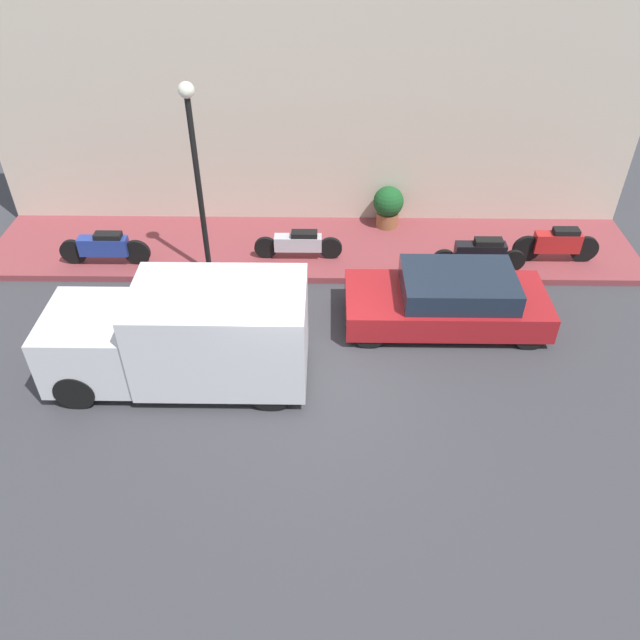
# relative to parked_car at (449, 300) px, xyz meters

# --- Properties ---
(ground_plane) EXTENTS (60.00, 60.00, 0.00)m
(ground_plane) POSITION_rel_parked_car_xyz_m (-1.85, 2.85, -0.59)
(ground_plane) COLOR #38383D
(sidewalk) EXTENTS (2.82, 15.58, 0.15)m
(sidewalk) POSITION_rel_parked_car_xyz_m (2.79, 2.85, -0.51)
(sidewalk) COLOR brown
(sidewalk) RESTS_ON ground_plane
(building_facade) EXTENTS (0.30, 15.58, 6.44)m
(building_facade) POSITION_rel_parked_car_xyz_m (4.35, 2.85, 2.64)
(building_facade) COLOR beige
(building_facade) RESTS_ON ground_plane
(parked_car) EXTENTS (1.78, 4.10, 1.20)m
(parked_car) POSITION_rel_parked_car_xyz_m (0.00, 0.00, 0.00)
(parked_car) COLOR maroon
(parked_car) RESTS_ON ground_plane
(delivery_van) EXTENTS (1.84, 4.67, 1.96)m
(delivery_van) POSITION_rel_parked_car_xyz_m (-1.70, 5.08, 0.41)
(delivery_van) COLOR silver
(delivery_van) RESTS_ON ground_plane
(motorcycle_red) EXTENTS (0.30, 1.98, 0.85)m
(motorcycle_red) POSITION_rel_parked_car_xyz_m (2.19, -2.83, 0.03)
(motorcycle_red) COLOR #B21E1E
(motorcycle_red) RESTS_ON sidewalk
(motorcycle_black) EXTENTS (0.30, 2.11, 0.82)m
(motorcycle_black) POSITION_rel_parked_car_xyz_m (1.77, -0.98, 0.01)
(motorcycle_black) COLOR black
(motorcycle_black) RESTS_ON sidewalk
(motorcycle_blue) EXTENTS (0.30, 2.09, 0.80)m
(motorcycle_blue) POSITION_rel_parked_car_xyz_m (1.93, 7.62, 0.01)
(motorcycle_blue) COLOR navy
(motorcycle_blue) RESTS_ON sidewalk
(scooter_silver) EXTENTS (0.30, 2.06, 0.70)m
(scooter_silver) POSITION_rel_parked_car_xyz_m (2.25, 3.16, -0.04)
(scooter_silver) COLOR #B7B7BF
(scooter_silver) RESTS_ON sidewalk
(streetlamp) EXTENTS (0.32, 0.32, 4.28)m
(streetlamp) POSITION_rel_parked_car_xyz_m (1.60, 5.18, 2.34)
(streetlamp) COLOR black
(streetlamp) RESTS_ON sidewalk
(potted_plant) EXTENTS (0.76, 0.76, 1.06)m
(potted_plant) POSITION_rel_parked_car_xyz_m (3.80, 0.97, 0.15)
(potted_plant) COLOR brown
(potted_plant) RESTS_ON sidewalk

